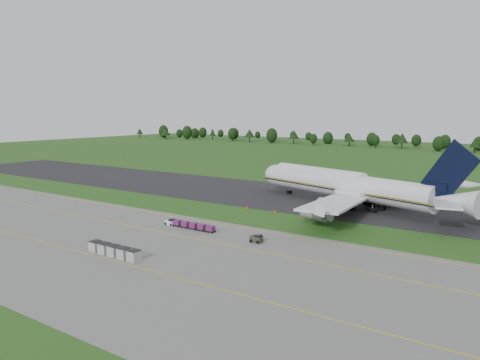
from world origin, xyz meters
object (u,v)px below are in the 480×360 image
Objects in this scene: aircraft at (347,185)px; baggage_train at (189,225)px; edge_markers at (261,210)px; utility_cart at (256,239)px; uld_row at (114,251)px.

baggage_train is (-18.14, -41.96, -4.54)m from aircraft.
edge_markers is at bearing 81.98° from baggage_train.
utility_cart reaches higher than edge_markers.
utility_cart is 0.20× the size of uld_row.
uld_row is 45.06m from edge_markers.
aircraft is 24.31m from edge_markers.
utility_cart is 0.27× the size of edge_markers.
aircraft is 65.75m from uld_row.
baggage_train reaches higher than utility_cart.
uld_row is 1.35× the size of edge_markers.
aircraft is 29.22× the size of utility_cart.
uld_row is (-15.47, -20.64, 0.33)m from utility_cart.
utility_cart is at bearing -90.80° from aircraft.
baggage_train is at bearing -113.38° from aircraft.
baggage_train is 1.14× the size of uld_row.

